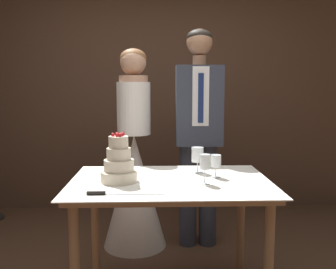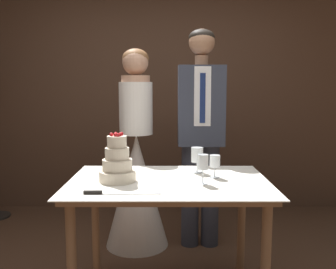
{
  "view_description": "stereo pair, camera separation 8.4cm",
  "coord_description": "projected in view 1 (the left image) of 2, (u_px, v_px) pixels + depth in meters",
  "views": [
    {
      "loc": [
        0.04,
        -2.15,
        1.38
      ],
      "look_at": [
        0.13,
        0.55,
        1.03
      ],
      "focal_mm": 40.0,
      "sensor_mm": 36.0,
      "label": 1
    },
    {
      "loc": [
        0.13,
        -2.15,
        1.38
      ],
      "look_at": [
        0.13,
        0.55,
        1.03
      ],
      "focal_mm": 40.0,
      "sensor_mm": 36.0,
      "label": 2
    }
  ],
  "objects": [
    {
      "name": "wall_back",
      "position": [
        152.0,
        80.0,
        4.19
      ],
      "size": [
        4.45,
        0.12,
        2.89
      ],
      "primitive_type": "cube",
      "color": "#513828",
      "rests_on": "ground_plane"
    },
    {
      "name": "cake_table",
      "position": [
        170.0,
        195.0,
        2.34
      ],
      "size": [
        1.24,
        0.86,
        0.79
      ],
      "color": "#8E6B4C",
      "rests_on": "ground_plane"
    },
    {
      "name": "tiered_cake",
      "position": [
        119.0,
        165.0,
        2.29
      ],
      "size": [
        0.23,
        0.23,
        0.3
      ],
      "color": "beige",
      "rests_on": "cake_table"
    },
    {
      "name": "cake_knife",
      "position": [
        111.0,
        193.0,
        2.02
      ],
      "size": [
        0.42,
        0.03,
        0.02
      ],
      "rotation": [
        0.0,
        0.0,
        0.02
      ],
      "color": "silver",
      "rests_on": "cake_table"
    },
    {
      "name": "wine_glass_near",
      "position": [
        205.0,
        163.0,
        2.23
      ],
      "size": [
        0.06,
        0.06,
        0.18
      ],
      "color": "silver",
      "rests_on": "cake_table"
    },
    {
      "name": "wine_glass_middle",
      "position": [
        216.0,
        162.0,
        2.4
      ],
      "size": [
        0.07,
        0.07,
        0.15
      ],
      "color": "silver",
      "rests_on": "cake_table"
    },
    {
      "name": "wine_glass_far",
      "position": [
        198.0,
        155.0,
        2.53
      ],
      "size": [
        0.08,
        0.08,
        0.17
      ],
      "color": "silver",
      "rests_on": "cake_table"
    },
    {
      "name": "bride",
      "position": [
        134.0,
        175.0,
        3.19
      ],
      "size": [
        0.54,
        0.54,
        1.69
      ],
      "color": "white",
      "rests_on": "ground_plane"
    },
    {
      "name": "groom",
      "position": [
        199.0,
        127.0,
        3.16
      ],
      "size": [
        0.38,
        0.25,
        1.84
      ],
      "color": "#333847",
      "rests_on": "ground_plane"
    }
  ]
}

